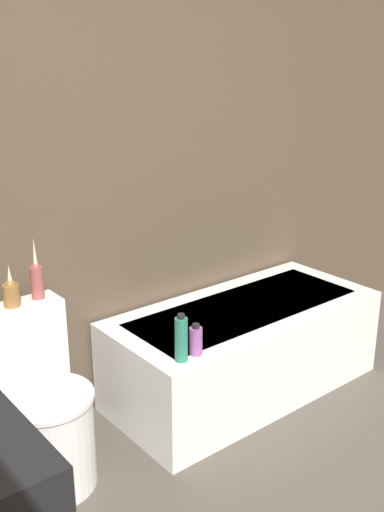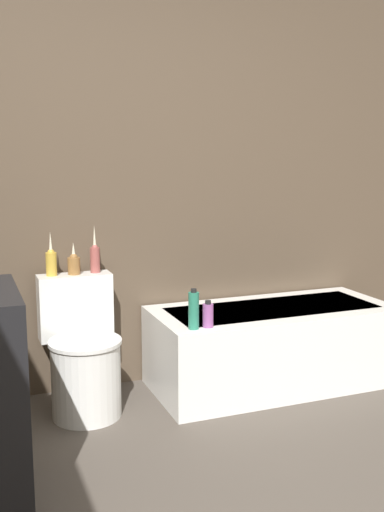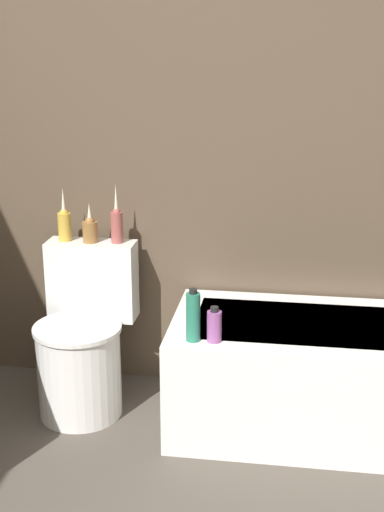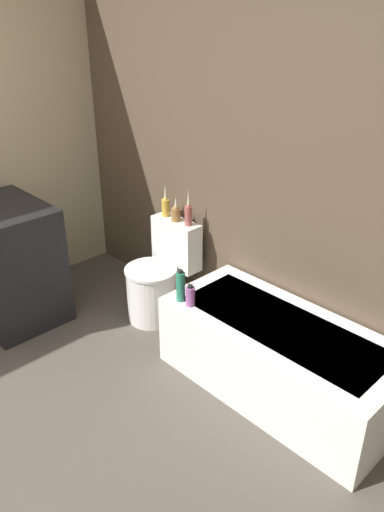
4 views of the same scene
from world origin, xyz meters
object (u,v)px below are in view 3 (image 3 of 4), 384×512
object	(u,v)px
vase_gold	(64,223)
vase_silver	(90,229)
bathtub	(343,377)
shampoo_bottle_tall	(193,316)
vase_bronze	(117,223)
shampoo_bottle_short	(214,326)
toilet	(83,344)

from	to	relation	value
vase_gold	vase_silver	bearing A→B (deg)	-3.95
bathtub	vase_gold	bearing A→B (deg)	170.09
vase_silver	shampoo_bottle_tall	size ratio (longest dim) A/B	0.84
vase_bronze	shampoo_bottle_short	xyz separation A→B (m)	(0.51, -0.47, -0.27)
shampoo_bottle_tall	shampoo_bottle_short	world-z (taller)	shampoo_bottle_tall
vase_silver	toilet	bearing A→B (deg)	-90.00
vase_silver	vase_bronze	xyz separation A→B (m)	(0.12, 0.01, 0.03)
bathtub	vase_silver	world-z (taller)	vase_silver
vase_bronze	shampoo_bottle_tall	world-z (taller)	vase_bronze
toilet	vase_silver	size ratio (longest dim) A/B	4.02
vase_gold	vase_bronze	world-z (taller)	vase_bronze
toilet	vase_silver	world-z (taller)	vase_silver
vase_gold	bathtub	bearing A→B (deg)	-9.91
vase_gold	vase_bronze	distance (m)	0.25
vase_gold	vase_silver	xyz separation A→B (m)	(0.12, -0.01, -0.02)
vase_silver	bathtub	bearing A→B (deg)	-10.53
toilet	vase_bronze	bearing A→B (deg)	58.19
bathtub	vase_silver	size ratio (longest dim) A/B	8.02
vase_bronze	shampoo_bottle_short	bearing A→B (deg)	-42.72
vase_gold	shampoo_bottle_tall	size ratio (longest dim) A/B	1.13
toilet	vase_gold	xyz separation A→B (m)	(-0.12, 0.20, 0.51)
vase_silver	shampoo_bottle_short	size ratio (longest dim) A/B	1.25
vase_silver	vase_gold	bearing A→B (deg)	176.05
toilet	vase_gold	size ratio (longest dim) A/B	2.96
toilet	vase_bronze	size ratio (longest dim) A/B	2.69
shampoo_bottle_short	vase_silver	bearing A→B (deg)	144.08
toilet	shampoo_bottle_tall	distance (m)	0.67
vase_gold	shampoo_bottle_short	xyz separation A→B (m)	(0.75, -0.46, -0.27)
bathtub	shampoo_bottle_short	distance (m)	0.66
shampoo_bottle_tall	shampoo_bottle_short	size ratio (longest dim) A/B	1.49
toilet	shampoo_bottle_tall	xyz separation A→B (m)	(0.54, -0.27, 0.28)
toilet	shampoo_bottle_short	world-z (taller)	toilet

